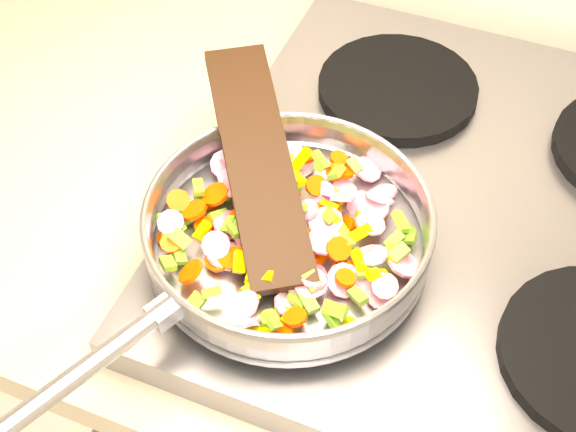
% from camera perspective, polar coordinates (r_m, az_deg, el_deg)
% --- Properties ---
extents(cooktop, '(0.60, 0.60, 0.04)m').
position_cam_1_polar(cooktop, '(0.88, 13.60, -0.29)').
color(cooktop, '#939399').
rests_on(cooktop, counter_top).
extents(grate_fl, '(0.19, 0.19, 0.02)m').
position_cam_1_polar(grate_fl, '(0.79, 1.81, -3.24)').
color(grate_fl, black).
rests_on(grate_fl, cooktop).
extents(grate_bl, '(0.19, 0.19, 0.02)m').
position_cam_1_polar(grate_bl, '(0.98, 7.81, 9.01)').
color(grate_bl, black).
rests_on(grate_bl, cooktop).
extents(saute_pan, '(0.31, 0.46, 0.05)m').
position_cam_1_polar(saute_pan, '(0.77, -0.16, -0.88)').
color(saute_pan, '#9E9EA5').
rests_on(saute_pan, grate_fl).
extents(vegetable_heap, '(0.26, 0.26, 0.05)m').
position_cam_1_polar(vegetable_heap, '(0.78, 0.16, -0.97)').
color(vegetable_heap, '#FC4300').
rests_on(vegetable_heap, saute_pan).
extents(wooden_spatula, '(0.21, 0.26, 0.07)m').
position_cam_1_polar(wooden_spatula, '(0.79, -2.16, 3.94)').
color(wooden_spatula, black).
rests_on(wooden_spatula, saute_pan).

